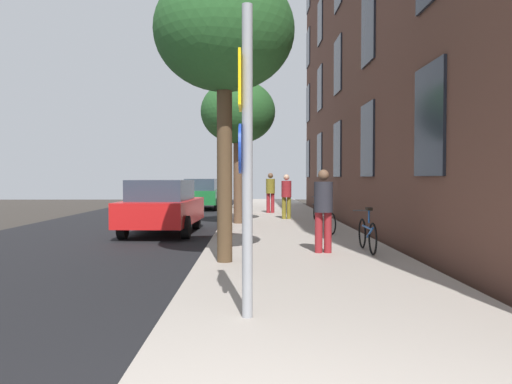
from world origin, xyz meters
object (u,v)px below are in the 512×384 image
object	(u,v)px
bicycle_1	(325,220)
tree_near	(224,34)
car_1	(202,194)
traffic_light	(239,159)
tree_far	(238,113)
pedestrian_0	(323,205)
pedestrian_1	(286,193)
pedestrian_2	(270,190)
bicycle_0	(367,234)
bicycle_2	(316,209)
car_0	(162,206)
sign_post	(245,148)

from	to	relation	value
bicycle_1	tree_near	bearing A→B (deg)	-118.16
bicycle_1	car_1	world-z (taller)	car_1
traffic_light	tree_far	size ratio (longest dim) A/B	0.74
pedestrian_0	pedestrian_1	size ratio (longest dim) A/B	1.03
tree_far	pedestrian_2	world-z (taller)	tree_far
tree_near	bicycle_0	xyz separation A→B (m)	(2.98, 1.25, -3.88)
traffic_light	tree_far	world-z (taller)	tree_far
traffic_light	bicycle_2	xyz separation A→B (m)	(3.09, -4.73, -2.13)
traffic_light	tree_far	xyz separation A→B (m)	(0.13, -6.80, 1.30)
car_1	traffic_light	bearing A→B (deg)	-51.81
bicycle_0	car_0	distance (m)	6.77
sign_post	tree_far	world-z (taller)	tree_far
pedestrian_1	car_1	size ratio (longest dim) A/B	0.39
bicycle_1	car_0	size ratio (longest dim) A/B	0.39
pedestrian_1	sign_post	bearing A→B (deg)	-96.11
bicycle_1	car_0	bearing A→B (deg)	171.55
sign_post	tree_near	bearing A→B (deg)	96.57
bicycle_1	pedestrian_0	xyz separation A→B (m)	(-0.62, -3.82, 0.65)
tree_far	bicycle_1	bearing A→B (deg)	-48.75
bicycle_0	pedestrian_1	bearing A→B (deg)	97.64
tree_far	car_1	size ratio (longest dim) A/B	1.12
pedestrian_0	pedestrian_1	xyz separation A→B (m)	(-0.16, 8.54, -0.03)
tree_far	car_0	distance (m)	4.39
pedestrian_2	pedestrian_1	bearing A→B (deg)	-81.66
pedestrian_2	car_1	world-z (taller)	pedestrian_2
traffic_light	pedestrian_2	size ratio (longest dim) A/B	2.04
pedestrian_1	pedestrian_0	bearing A→B (deg)	-88.93
car_0	bicycle_1	bearing A→B (deg)	-8.45
tree_far	pedestrian_0	distance (m)	7.57
pedestrian_0	car_1	xyz separation A→B (m)	(-4.10, 16.12, -0.28)
pedestrian_2	tree_far	bearing A→B (deg)	-104.65
pedestrian_2	bicycle_2	bearing A→B (deg)	-61.04
pedestrian_1	bicycle_1	bearing A→B (deg)	-80.63
bicycle_0	bicycle_1	bearing A→B (deg)	95.39
sign_post	pedestrian_0	bearing A→B (deg)	71.71
bicycle_2	car_0	world-z (taller)	car_0
tree_far	pedestrian_1	world-z (taller)	tree_far
bicycle_0	pedestrian_2	xyz separation A→B (m)	(-1.60, 11.66, 0.65)
bicycle_1	pedestrian_2	world-z (taller)	pedestrian_2
car_0	bicycle_2	bearing A→B (deg)	39.68
bicycle_0	pedestrian_0	xyz separation A→B (m)	(-0.97, -0.15, 0.63)
car_0	car_1	distance (m)	11.59
tree_far	car_1	distance (m)	10.08
traffic_light	tree_near	xyz separation A→B (m)	(0.07, -14.66, 1.76)
pedestrian_0	pedestrian_2	bearing A→B (deg)	93.10
car_0	car_1	size ratio (longest dim) A/B	0.97
bicycle_0	tree_near	bearing A→B (deg)	-157.29
sign_post	car_1	xyz separation A→B (m)	(-2.51, 20.93, -1.19)
sign_post	traffic_light	bearing A→B (deg)	91.56
pedestrian_0	pedestrian_2	size ratio (longest dim) A/B	0.98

